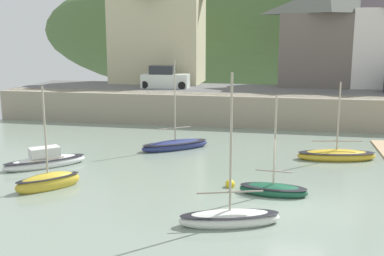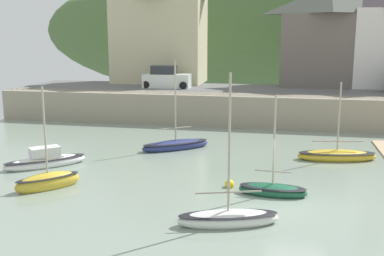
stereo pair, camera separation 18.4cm
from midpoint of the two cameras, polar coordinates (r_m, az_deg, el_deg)
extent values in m
cube|color=gray|center=(20.35, 12.61, -9.13)|extent=(48.00, 40.00, 0.06)
cube|color=gray|center=(36.56, 12.14, 1.95)|extent=(48.00, 2.40, 2.40)
cube|color=#606060|center=(40.07, 12.14, 4.41)|extent=(48.00, 9.00, 0.10)
ellipsoid|color=#4D6D3A|center=(74.32, 12.67, 11.55)|extent=(80.00, 44.00, 21.85)
cube|color=beige|center=(45.95, -4.30, 10.62)|extent=(8.50, 5.11, 8.13)
cube|color=#6A615A|center=(44.45, 15.88, 9.09)|extent=(8.32, 5.02, 6.38)
pyramid|color=#4D5149|center=(44.54, 16.19, 14.77)|extent=(8.62, 5.32, 2.45)
cube|color=gray|center=(49.12, 22.12, 10.97)|extent=(2.80, 2.80, 9.99)
ellipsoid|color=white|center=(26.46, -17.64, -4.09)|extent=(4.04, 3.85, 0.73)
ellipsoid|color=black|center=(26.41, -17.67, -3.67)|extent=(3.96, 3.77, 0.12)
cube|color=silver|center=(26.31, -17.72, -2.79)|extent=(1.70, 1.65, 0.50)
ellipsoid|color=#1A5238|center=(21.29, 9.62, -7.52)|extent=(3.11, 1.41, 0.62)
ellipsoid|color=black|center=(21.23, 9.64, -7.09)|extent=(3.05, 1.38, 0.12)
cylinder|color=#B2A893|center=(20.67, 9.83, -1.50)|extent=(0.09, 0.09, 3.96)
cylinder|color=gray|center=(21.02, 9.70, -5.19)|extent=(1.60, 0.19, 0.07)
ellipsoid|color=navy|center=(29.12, -2.24, -2.17)|extent=(4.29, 3.71, 0.73)
ellipsoid|color=black|center=(29.07, -2.25, -1.78)|extent=(4.20, 3.64, 0.12)
cylinder|color=#B2A893|center=(28.59, -2.29, 3.34)|extent=(0.09, 0.09, 4.92)
cylinder|color=gray|center=(28.88, -2.26, -0.01)|extent=(1.75, 1.37, 0.07)
ellipsoid|color=white|center=(17.86, 4.32, -11.04)|extent=(4.01, 2.23, 0.73)
ellipsoid|color=black|center=(17.79, 4.33, -10.44)|extent=(3.93, 2.18, 0.12)
cylinder|color=#B2A893|center=(16.97, 4.46, -1.88)|extent=(0.09, 0.09, 5.11)
cylinder|color=gray|center=(17.49, 4.37, -7.80)|extent=(2.40, 0.82, 0.07)
ellipsoid|color=gold|center=(22.71, -17.33, -6.42)|extent=(2.71, 2.83, 0.97)
ellipsoid|color=black|center=(22.64, -17.37, -5.77)|extent=(2.66, 2.78, 0.12)
cylinder|color=#B2A893|center=(22.11, -17.70, -0.28)|extent=(0.09, 0.09, 3.98)
cylinder|color=gray|center=(22.41, -17.50, -3.66)|extent=(1.16, 1.25, 0.07)
ellipsoid|color=gold|center=(27.89, 16.98, -3.27)|extent=(4.62, 2.14, 0.73)
ellipsoid|color=black|center=(27.84, 17.01, -2.87)|extent=(4.53, 2.09, 0.12)
cylinder|color=#B2A893|center=(27.42, 17.26, 1.37)|extent=(0.09, 0.09, 3.85)
cylinder|color=gray|center=(27.69, 17.09, -1.52)|extent=(2.80, 0.57, 0.07)
cube|color=silver|center=(41.31, -3.39, 5.75)|extent=(4.15, 1.83, 1.20)
cube|color=#282D33|center=(41.29, -3.74, 7.07)|extent=(2.15, 1.57, 0.80)
cylinder|color=black|center=(41.73, -0.90, 5.44)|extent=(0.64, 0.22, 0.64)
cylinder|color=black|center=(40.18, -1.38, 5.21)|extent=(0.64, 0.22, 0.64)
cylinder|color=black|center=(42.54, -5.27, 5.50)|extent=(0.64, 0.22, 0.64)
cylinder|color=black|center=(41.02, -5.90, 5.28)|extent=(0.64, 0.22, 0.64)
sphere|color=yellow|center=(22.03, 4.43, -6.84)|extent=(0.45, 0.45, 0.45)
camera|label=1|loc=(0.09, -90.00, 0.00)|focal=43.77mm
camera|label=2|loc=(0.09, 90.00, 0.00)|focal=43.77mm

